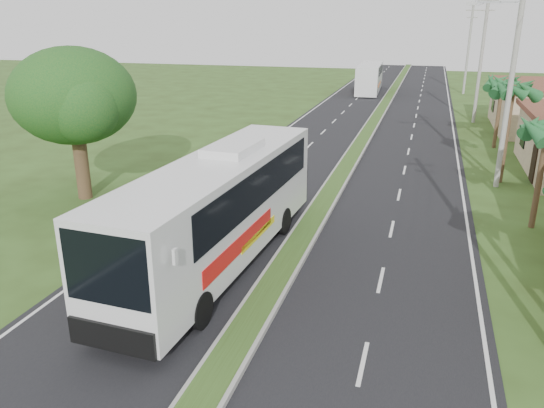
# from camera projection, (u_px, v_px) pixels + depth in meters

# --- Properties ---
(ground) EXTENTS (180.00, 180.00, 0.00)m
(ground) POSITION_uv_depth(u_px,v_px,m) (239.00, 343.00, 15.06)
(ground) COLOR #2F4318
(ground) RESTS_ON ground
(road_asphalt) EXTENTS (14.00, 160.00, 0.02)m
(road_asphalt) POSITION_uv_depth(u_px,v_px,m) (347.00, 166.00, 33.17)
(road_asphalt) COLOR black
(road_asphalt) RESTS_ON ground
(median_strip) EXTENTS (1.20, 160.00, 0.18)m
(median_strip) POSITION_uv_depth(u_px,v_px,m) (347.00, 164.00, 33.14)
(median_strip) COLOR gray
(median_strip) RESTS_ON ground
(lane_edge_left) EXTENTS (0.12, 160.00, 0.01)m
(lane_edge_left) POSITION_uv_depth(u_px,v_px,m) (246.00, 159.00, 34.96)
(lane_edge_left) COLOR silver
(lane_edge_left) RESTS_ON ground
(lane_edge_right) EXTENTS (0.12, 160.00, 0.01)m
(lane_edge_right) POSITION_uv_depth(u_px,v_px,m) (460.00, 174.00, 31.39)
(lane_edge_right) COLOR silver
(lane_edge_right) RESTS_ON ground
(palm_verge_c) EXTENTS (2.40, 2.40, 5.85)m
(palm_verge_c) POSITION_uv_depth(u_px,v_px,m) (513.00, 90.00, 28.24)
(palm_verge_c) COLOR #473321
(palm_verge_c) RESTS_ON ground
(palm_verge_d) EXTENTS (2.40, 2.40, 5.25)m
(palm_verge_d) POSITION_uv_depth(u_px,v_px,m) (503.00, 83.00, 36.44)
(palm_verge_d) COLOR #473321
(palm_verge_d) RESTS_ON ground
(shade_tree) EXTENTS (6.30, 6.00, 7.54)m
(shade_tree) POSITION_uv_depth(u_px,v_px,m) (72.00, 99.00, 25.71)
(shade_tree) COLOR #473321
(shade_tree) RESTS_ON ground
(utility_pole_b) EXTENTS (3.20, 0.28, 12.00)m
(utility_pole_b) POSITION_uv_depth(u_px,v_px,m) (512.00, 70.00, 27.04)
(utility_pole_b) COLOR gray
(utility_pole_b) RESTS_ON ground
(utility_pole_c) EXTENTS (1.60, 0.28, 11.00)m
(utility_pole_c) POSITION_uv_depth(u_px,v_px,m) (481.00, 57.00, 45.34)
(utility_pole_c) COLOR gray
(utility_pole_c) RESTS_ON ground
(utility_pole_d) EXTENTS (1.60, 0.28, 10.50)m
(utility_pole_d) POSITION_uv_depth(u_px,v_px,m) (468.00, 48.00, 63.54)
(utility_pole_d) COLOR gray
(utility_pole_d) RESTS_ON ground
(coach_bus_main) EXTENTS (3.53, 13.46, 4.31)m
(coach_bus_main) POSITION_uv_depth(u_px,v_px,m) (220.00, 203.00, 19.25)
(coach_bus_main) COLOR silver
(coach_bus_main) RESTS_ON ground
(coach_bus_far) EXTENTS (3.09, 11.94, 3.45)m
(coach_bus_far) POSITION_uv_depth(u_px,v_px,m) (370.00, 76.00, 66.18)
(coach_bus_far) COLOR silver
(coach_bus_far) RESTS_ON ground
(motorcyclist) EXTENTS (1.70, 0.51, 2.35)m
(motorcyclist) POSITION_uv_depth(u_px,v_px,m) (286.00, 184.00, 26.66)
(motorcyclist) COLOR black
(motorcyclist) RESTS_ON ground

